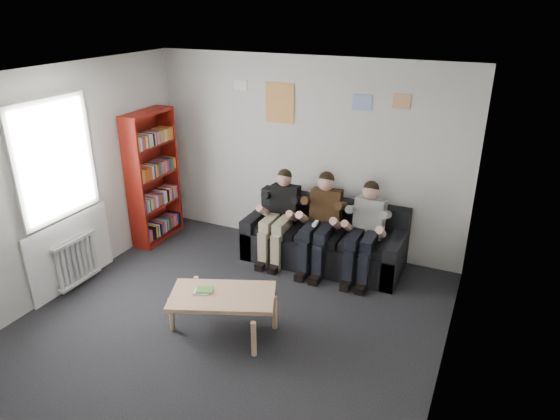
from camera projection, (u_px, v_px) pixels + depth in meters
name	position (u px, v px, depth m)	size (l,w,h in m)	color
room_shell	(211.00, 224.00, 4.85)	(5.00, 5.00, 5.00)	black
sofa	(325.00, 241.00, 6.84)	(2.14, 0.87, 0.83)	black
bookshelf	(153.00, 177.00, 7.25)	(0.29, 0.87, 1.94)	maroon
coffee_table	(223.00, 299.00, 5.36)	(1.12, 0.61, 0.45)	tan
game_cases	(203.00, 291.00, 5.38)	(0.19, 0.15, 0.03)	white
person_left	(279.00, 217.00, 6.77)	(0.38, 0.81, 1.26)	black
person_middle	(320.00, 223.00, 6.54)	(0.40, 0.86, 1.31)	#442F16
person_right	(365.00, 232.00, 6.32)	(0.38, 0.82, 1.27)	white
radiator	(77.00, 260.00, 6.23)	(0.10, 0.64, 0.60)	silver
window	(63.00, 210.00, 5.99)	(0.05, 1.30, 2.36)	white
poster_large	(280.00, 103.00, 6.81)	(0.42, 0.01, 0.55)	#F1E855
poster_blue	(362.00, 102.00, 6.33)	(0.25, 0.01, 0.20)	#427BE1
poster_pink	(402.00, 102.00, 6.12)	(0.22, 0.01, 0.18)	#BB3A78
poster_sign	(241.00, 85.00, 6.96)	(0.20, 0.01, 0.14)	white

